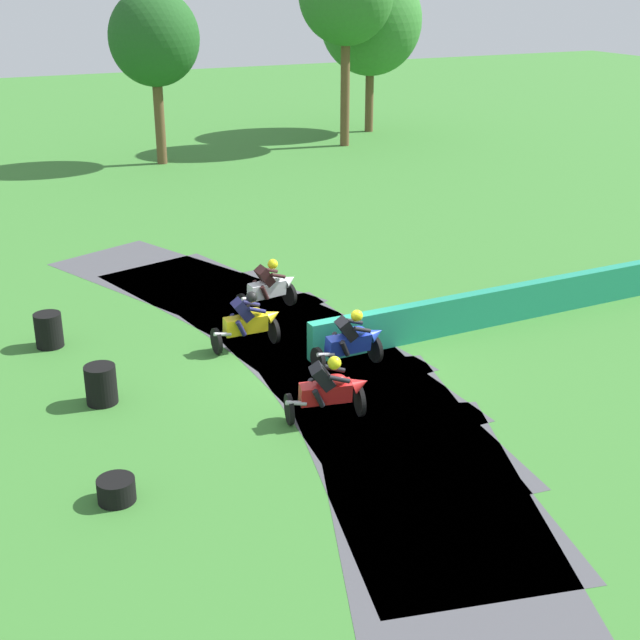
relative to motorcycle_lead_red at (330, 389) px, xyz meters
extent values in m
plane|color=#38752D|center=(1.09, 2.62, -0.66)|extent=(120.00, 120.00, 0.00)
cube|color=#47474C|center=(0.08, -3.86, -0.65)|extent=(5.84, 8.80, 0.01)
cube|color=#47474C|center=(0.68, -1.75, -0.65)|extent=(5.00, 8.68, 0.01)
cube|color=#47474C|center=(1.01, 0.42, -0.65)|extent=(4.08, 8.43, 0.01)
cube|color=#47474C|center=(1.08, 2.62, -0.65)|extent=(3.57, 8.25, 0.01)
cube|color=#47474C|center=(0.89, 4.81, -0.65)|extent=(4.52, 8.56, 0.01)
cube|color=#47474C|center=(0.43, 6.96, -0.65)|extent=(5.41, 8.75, 0.01)
cube|color=#47474C|center=(-0.29, 9.04, -0.65)|extent=(6.21, 8.81, 0.01)
cube|color=#1E8466|center=(6.36, 2.77, -0.21)|extent=(11.18, 0.62, 0.90)
cylinder|color=black|center=(0.63, -0.06, -0.36)|extent=(0.22, 0.70, 0.69)
cylinder|color=black|center=(-0.75, 0.21, -0.36)|extent=(0.22, 0.70, 0.69)
cube|color=red|center=(-0.07, 0.03, -0.06)|extent=(1.05, 0.53, 0.44)
ellipsoid|color=red|center=(0.10, -0.05, 0.19)|extent=(0.49, 0.40, 0.28)
cone|color=red|center=(0.59, -0.12, 0.05)|extent=(0.45, 0.41, 0.45)
cylinder|color=#B2B2B7|center=(-0.68, 0.04, -0.16)|extent=(0.42, 0.17, 0.17)
cube|color=black|center=(-0.16, -0.02, 0.31)|extent=(0.55, 0.36, 0.61)
sphere|color=yellow|center=(0.04, -0.11, 0.59)|extent=(0.26, 0.26, 0.26)
cylinder|color=black|center=(0.15, 0.09, 0.37)|extent=(0.44, 0.16, 0.24)
cylinder|color=black|center=(0.08, -0.25, 0.31)|extent=(0.44, 0.16, 0.24)
cylinder|color=black|center=(-0.21, 0.23, -0.01)|extent=(0.29, 0.16, 0.42)
cylinder|color=black|center=(-0.28, -0.12, -0.08)|extent=(0.29, 0.16, 0.42)
cylinder|color=black|center=(2.08, 2.02, -0.36)|extent=(0.11, 0.69, 0.69)
cylinder|color=black|center=(0.68, 1.98, -0.36)|extent=(0.11, 0.69, 0.69)
cube|color=#1E38B2|center=(1.38, 1.95, -0.06)|extent=(1.01, 0.37, 0.44)
ellipsoid|color=#1E38B2|center=(1.56, 1.91, 0.19)|extent=(0.45, 0.33, 0.28)
cone|color=#1E38B2|center=(2.06, 1.95, 0.05)|extent=(0.40, 0.38, 0.45)
cylinder|color=#B2B2B7|center=(0.79, 1.83, -0.16)|extent=(0.41, 0.13, 0.17)
cube|color=black|center=(1.30, 1.89, 0.31)|extent=(0.50, 0.39, 0.61)
sphere|color=yellow|center=(1.53, 1.85, 0.59)|extent=(0.26, 0.26, 0.26)
cylinder|color=black|center=(1.58, 2.07, 0.37)|extent=(0.43, 0.14, 0.24)
cylinder|color=black|center=(1.59, 1.71, 0.31)|extent=(0.43, 0.14, 0.24)
cylinder|color=black|center=(1.20, 2.12, -0.02)|extent=(0.27, 0.18, 0.42)
cylinder|color=black|center=(1.21, 1.77, -0.07)|extent=(0.27, 0.18, 0.42)
cylinder|color=black|center=(0.46, 3.95, -0.36)|extent=(0.10, 0.66, 0.66)
cylinder|color=black|center=(-0.94, 3.93, -0.36)|extent=(0.10, 0.66, 0.66)
cube|color=yellow|center=(-0.24, 3.91, -0.06)|extent=(1.00, 0.34, 0.43)
ellipsoid|color=yellow|center=(-0.06, 3.89, 0.20)|extent=(0.44, 0.31, 0.27)
cone|color=yellow|center=(0.44, 3.91, 0.06)|extent=(0.40, 0.36, 0.44)
cylinder|color=#B2B2B7|center=(-0.84, 3.79, -0.15)|extent=(0.41, 0.11, 0.17)
cube|color=#1E1E4C|center=(-0.32, 3.87, 0.32)|extent=(0.50, 0.36, 0.59)
sphere|color=black|center=(-0.10, 3.84, 0.60)|extent=(0.26, 0.26, 0.26)
cylinder|color=#1E1E4C|center=(-0.04, 4.05, 0.37)|extent=(0.43, 0.12, 0.24)
cylinder|color=#1E1E4C|center=(-0.04, 3.69, 0.33)|extent=(0.43, 0.12, 0.24)
cylinder|color=#1E1E4C|center=(-0.42, 4.08, -0.02)|extent=(0.27, 0.15, 0.42)
cylinder|color=#1E1E4C|center=(-0.42, 3.73, -0.06)|extent=(0.27, 0.15, 0.42)
cylinder|color=black|center=(1.75, 6.06, -0.36)|extent=(0.21, 0.68, 0.67)
cylinder|color=black|center=(0.38, 5.80, -0.36)|extent=(0.21, 0.68, 0.67)
cube|color=silver|center=(1.07, 5.89, -0.06)|extent=(1.04, 0.50, 0.43)
ellipsoid|color=silver|center=(1.26, 5.89, 0.20)|extent=(0.49, 0.38, 0.27)
cone|color=silver|center=(1.74, 6.00, 0.06)|extent=(0.44, 0.41, 0.44)
cylinder|color=#B2B2B7|center=(0.50, 5.68, -0.16)|extent=(0.42, 0.18, 0.17)
cube|color=#331919|center=(1.00, 5.83, 0.32)|extent=(0.53, 0.42, 0.60)
sphere|color=yellow|center=(1.23, 5.84, 0.60)|extent=(0.26, 0.26, 0.26)
cylinder|color=#331919|center=(1.25, 6.06, 0.37)|extent=(0.43, 0.18, 0.24)
cylinder|color=#331919|center=(1.31, 5.70, 0.32)|extent=(0.43, 0.18, 0.24)
cylinder|color=#331919|center=(0.86, 6.03, -0.02)|extent=(0.28, 0.20, 0.42)
cylinder|color=#331919|center=(0.93, 5.68, -0.06)|extent=(0.28, 0.20, 0.42)
cylinder|color=black|center=(-4.35, -1.02, -0.56)|extent=(0.63, 0.63, 0.20)
cylinder|color=black|center=(-4.35, -1.02, -0.36)|extent=(0.63, 0.63, 0.20)
cylinder|color=black|center=(-3.81, 2.59, -0.56)|extent=(0.63, 0.63, 0.20)
cylinder|color=black|center=(-3.81, 2.59, -0.36)|extent=(0.63, 0.63, 0.20)
cylinder|color=black|center=(-3.81, 2.59, -0.16)|extent=(0.63, 0.63, 0.20)
cylinder|color=black|center=(-3.81, 2.59, 0.04)|extent=(0.63, 0.63, 0.20)
cylinder|color=black|center=(-4.29, 5.94, -0.56)|extent=(0.63, 0.63, 0.20)
cylinder|color=black|center=(-4.29, 5.94, -0.36)|extent=(0.63, 0.63, 0.20)
cylinder|color=black|center=(-4.29, 5.94, -0.16)|extent=(0.63, 0.63, 0.20)
cylinder|color=black|center=(-4.29, 5.94, 0.04)|extent=(0.63, 0.63, 0.20)
cylinder|color=brown|center=(15.93, 28.36, 1.05)|extent=(0.44, 0.44, 3.41)
ellipsoid|color=#33752D|center=(15.93, 28.36, 4.97)|extent=(5.23, 5.23, 5.49)
cylinder|color=brown|center=(3.63, 24.87, 1.21)|extent=(0.44, 0.44, 3.73)
ellipsoid|color=#1E511E|center=(3.63, 24.87, 4.72)|extent=(3.87, 3.87, 4.06)
cylinder|color=brown|center=(12.94, 25.26, 1.91)|extent=(0.44, 0.44, 5.14)
camera|label=1|loc=(-6.52, -13.53, 7.44)|focal=49.32mm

